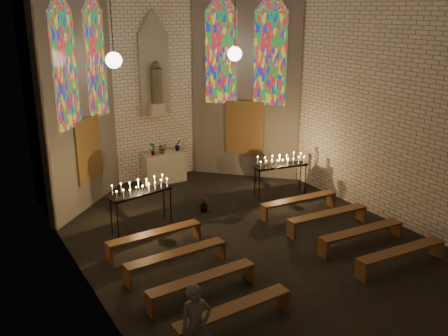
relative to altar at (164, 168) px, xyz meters
The scene contains 18 objects.
floor 5.47m from the altar, 90.00° to the right, with size 12.00×12.00×0.00m, color black.
room 3.83m from the altar, 90.00° to the right, with size 8.22×12.43×7.00m.
altar is the anchor object (origin of this frame).
flower_vase_left 0.81m from the altar, behind, with size 0.22×0.15×0.41m, color #4C723F.
flower_vase_center 0.68m from the altar, 133.21° to the right, with size 0.31×0.27×0.35m, color #4C723F.
flower_vase_right 0.88m from the altar, ahead, with size 0.21×0.17×0.38m, color #4C723F.
aisle_flower_pot 2.91m from the altar, 91.26° to the right, with size 0.26×0.26×0.47m, color #4C723F.
votive_stand_left 3.71m from the altar, 122.85° to the right, with size 1.75×0.70×1.26m.
votive_stand_right 3.98m from the altar, 49.42° to the right, with size 1.72×0.66×1.23m.
pew_left_0 4.89m from the altar, 116.51° to the right, with size 2.38×0.45×0.46m.
pew_right_0 4.89m from the altar, 63.49° to the right, with size 2.38×0.45×0.46m.
pew_left_1 5.99m from the altar, 111.37° to the right, with size 2.38×0.45×0.46m.
pew_right_1 5.99m from the altar, 68.63° to the right, with size 2.38×0.45×0.46m.
pew_left_2 7.12m from the altar, 107.85° to the right, with size 2.38×0.45×0.46m.
pew_right_2 7.12m from the altar, 72.15° to the right, with size 2.38×0.45×0.46m.
pew_left_3 8.27m from the altar, 105.30° to the right, with size 2.38×0.45×0.46m.
pew_right_3 8.27m from the altar, 74.70° to the right, with size 2.38×0.45×0.46m.
visitor 9.07m from the altar, 110.67° to the right, with size 0.53×0.35×1.45m, color #4F505A.
Camera 1 is at (-6.25, -9.08, 5.54)m, focal length 40.00 mm.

